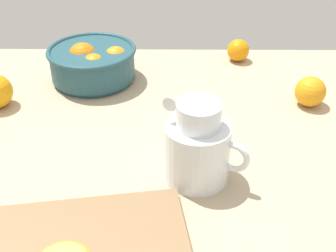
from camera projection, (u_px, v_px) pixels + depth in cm
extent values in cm
cube|color=tan|center=(168.00, 148.00, 95.65)|extent=(114.10, 101.31, 3.00)
cylinder|color=#234C56|center=(94.00, 78.00, 119.47)|extent=(20.89, 20.89, 1.20)
cylinder|color=#234C56|center=(93.00, 63.00, 117.01)|extent=(22.71, 22.71, 7.66)
torus|color=#234C56|center=(91.00, 50.00, 114.88)|extent=(23.91, 23.91, 1.20)
sphere|color=orange|center=(116.00, 59.00, 116.23)|extent=(7.09, 7.09, 7.09)
sphere|color=orange|center=(98.00, 54.00, 121.47)|extent=(7.25, 7.25, 7.25)
sphere|color=orange|center=(83.00, 58.00, 116.59)|extent=(8.12, 8.12, 8.12)
sphere|color=orange|center=(94.00, 67.00, 112.84)|extent=(6.84, 6.84, 6.84)
cylinder|color=white|center=(197.00, 152.00, 82.23)|extent=(12.65, 12.65, 11.97)
cylinder|color=white|center=(199.00, 115.00, 77.61)|extent=(8.36, 8.36, 4.68)
cone|color=white|center=(173.00, 101.00, 78.60)|extent=(3.82, 3.92, 2.80)
torus|color=white|center=(233.00, 157.00, 78.95)|extent=(6.35, 3.88, 6.47)
cylinder|color=orange|center=(196.00, 163.00, 83.73)|extent=(11.63, 11.63, 6.58)
sphere|color=orange|center=(310.00, 92.00, 106.44)|extent=(7.55, 7.55, 7.55)
sphere|color=orange|center=(238.00, 50.00, 128.44)|extent=(6.57, 6.57, 6.57)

